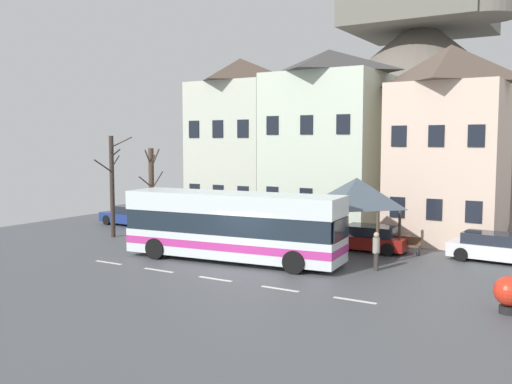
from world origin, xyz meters
The scene contains 17 objects.
ground_plane centered at (0.00, 0.00, -0.03)m, with size 40.00×60.00×0.07m.
townhouse_00 centered at (-7.58, 11.61, 5.53)m, with size 5.64×5.28×11.06m.
townhouse_01 centered at (-1.36, 12.01, 5.59)m, with size 6.75×6.08×11.18m.
townhouse_02 centered at (5.98, 11.84, 5.41)m, with size 5.79×5.75×10.83m.
hilltop_castle centered at (-0.75, 30.32, 8.76)m, with size 39.26×39.26×24.24m.
transit_bus centered at (-1.30, 1.16, 1.61)m, with size 10.62×3.47×3.19m.
bus_shelter centered at (3.15, 5.33, 3.09)m, with size 3.60×3.60×3.82m.
parked_car_00 centered at (-8.57, 7.16, 0.64)m, with size 4.23×2.01×1.29m.
parked_car_01 centered at (9.20, 7.37, 0.65)m, with size 4.30×2.08×1.33m.
parked_car_03 centered at (3.21, 6.87, 0.64)m, with size 4.14×2.03×1.30m.
parked_car_04 centered at (-13.32, 7.15, 0.64)m, with size 4.50×2.12×1.29m.
pedestrian_00 centered at (5.06, 2.78, 0.95)m, with size 0.30×0.30×1.67m.
pedestrian_01 centered at (3.15, 3.29, 0.86)m, with size 0.36×0.34×1.53m.
public_bench centered at (5.13, 6.96, 0.47)m, with size 1.42×0.48×0.87m.
harbour_buoy centered at (10.83, -0.93, 0.69)m, with size 0.98×0.98×1.23m.
bare_tree_00 centered at (-7.90, 3.05, 2.74)m, with size 2.03×1.90×5.20m.
bare_tree_01 centered at (-11.01, 3.16, 3.08)m, with size 1.35×2.28×5.89m.
Camera 1 is at (13.12, -20.57, 5.58)m, focal length 39.80 mm.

